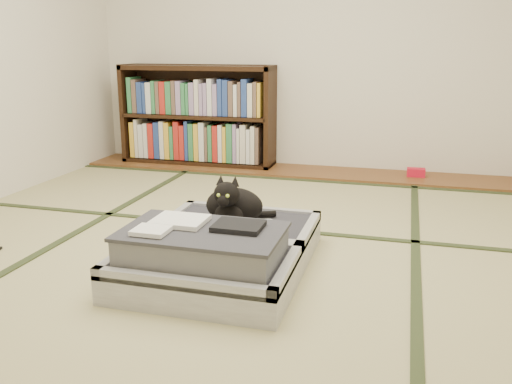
# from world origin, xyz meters

# --- Properties ---
(floor) EXTENTS (4.50, 4.50, 0.00)m
(floor) POSITION_xyz_m (0.00, 0.00, 0.00)
(floor) COLOR tan
(floor) RESTS_ON ground
(wood_strip) EXTENTS (4.00, 0.50, 0.02)m
(wood_strip) POSITION_xyz_m (0.00, 2.00, 0.01)
(wood_strip) COLOR brown
(wood_strip) RESTS_ON ground
(red_item) EXTENTS (0.15, 0.09, 0.07)m
(red_item) POSITION_xyz_m (1.01, 2.03, 0.06)
(red_item) COLOR red
(red_item) RESTS_ON wood_strip
(tatami_borders) EXTENTS (4.00, 4.50, 0.01)m
(tatami_borders) POSITION_xyz_m (0.00, 0.49, 0.00)
(tatami_borders) COLOR #2D381E
(tatami_borders) RESTS_ON ground
(bookcase) EXTENTS (1.46, 0.33, 0.94)m
(bookcase) POSITION_xyz_m (-1.00, 2.07, 0.45)
(bookcase) COLOR black
(bookcase) RESTS_ON wood_strip
(suitcase) EXTENTS (0.83, 1.11, 0.33)m
(suitcase) POSITION_xyz_m (0.04, -0.30, 0.12)
(suitcase) COLOR #BABABF
(suitcase) RESTS_ON floor
(cat) EXTENTS (0.37, 0.37, 0.30)m
(cat) POSITION_xyz_m (0.02, -0.02, 0.27)
(cat) COLOR black
(cat) RESTS_ON suitcase
(cable_coil) EXTENTS (0.12, 0.12, 0.03)m
(cable_coil) POSITION_xyz_m (0.20, 0.01, 0.17)
(cable_coil) COLOR white
(cable_coil) RESTS_ON suitcase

